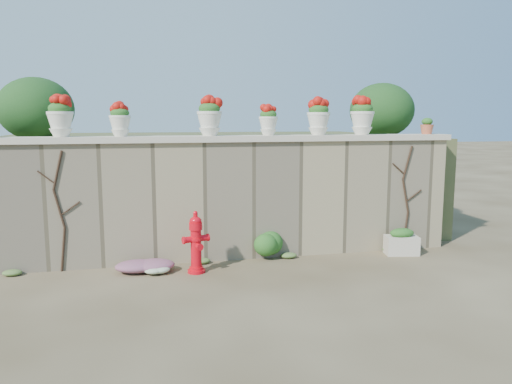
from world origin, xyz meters
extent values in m
plane|color=#463923|center=(0.00, 0.00, 0.00)|extent=(80.00, 80.00, 0.00)
cube|color=gray|center=(0.00, 1.80, 1.00)|extent=(8.00, 0.40, 2.00)
cube|color=beige|center=(0.00, 1.80, 2.05)|extent=(8.10, 0.52, 0.10)
cube|color=#384C23|center=(0.00, 5.00, 1.00)|extent=(9.00, 6.00, 2.00)
ellipsoid|color=#143814|center=(-3.20, 3.00, 2.55)|extent=(1.30, 1.30, 1.10)
ellipsoid|color=#143814|center=(3.40, 3.00, 2.55)|extent=(1.30, 1.30, 1.10)
cylinder|color=black|center=(-2.66, 1.58, 0.35)|extent=(0.12, 0.04, 0.70)
cylinder|color=black|center=(-2.69, 1.58, 1.00)|extent=(0.17, 0.04, 0.61)
cylinder|color=black|center=(-2.67, 1.58, 1.60)|extent=(0.18, 0.04, 0.61)
cylinder|color=black|center=(-2.52, 1.58, 1.00)|extent=(0.30, 0.02, 0.22)
cylinder|color=black|center=(-2.85, 1.58, 1.50)|extent=(0.25, 0.02, 0.21)
cylinder|color=black|center=(3.24, 1.58, 0.35)|extent=(0.12, 0.04, 0.70)
cylinder|color=black|center=(3.22, 1.58, 1.00)|extent=(0.17, 0.04, 0.61)
cylinder|color=black|center=(3.23, 1.58, 1.60)|extent=(0.18, 0.04, 0.61)
cylinder|color=black|center=(3.38, 1.58, 1.00)|extent=(0.30, 0.02, 0.22)
cylinder|color=black|center=(3.05, 1.58, 1.50)|extent=(0.25, 0.02, 0.21)
cylinder|color=red|center=(-0.63, 1.05, 0.02)|extent=(0.27, 0.27, 0.05)
cylinder|color=red|center=(-0.63, 1.05, 0.39)|extent=(0.17, 0.17, 0.61)
cylinder|color=red|center=(-0.63, 1.05, 0.54)|extent=(0.21, 0.21, 0.04)
cylinder|color=red|center=(-0.63, 1.05, 0.74)|extent=(0.21, 0.21, 0.12)
ellipsoid|color=red|center=(-0.63, 1.05, 0.84)|extent=(0.19, 0.19, 0.14)
cylinder|color=red|center=(-0.63, 1.05, 0.92)|extent=(0.07, 0.07, 0.10)
cylinder|color=red|center=(-0.76, 1.01, 0.54)|extent=(0.16, 0.13, 0.10)
cylinder|color=red|center=(-0.50, 1.09, 0.54)|extent=(0.16, 0.13, 0.10)
cylinder|color=red|center=(-0.60, 0.95, 0.44)|extent=(0.11, 0.12, 0.09)
cube|color=beige|center=(3.02, 1.31, 0.16)|extent=(0.62, 0.43, 0.33)
ellipsoid|color=#1E5119|center=(3.02, 1.31, 0.39)|extent=(0.47, 0.34, 0.17)
ellipsoid|color=#1E5119|center=(0.63, 1.55, 0.29)|extent=(0.62, 0.56, 0.59)
ellipsoid|color=#B1238E|center=(-1.43, 1.25, 0.12)|extent=(0.91, 0.61, 0.24)
ellipsoid|color=white|center=(-1.25, 1.07, 0.09)|extent=(0.48, 0.39, 0.17)
ellipsoid|color=#1E5119|center=(-2.63, 1.80, 2.54)|extent=(0.35, 0.35, 0.21)
ellipsoid|color=#B5130B|center=(-2.63, 1.80, 2.62)|extent=(0.30, 0.30, 0.22)
ellipsoid|color=#1E5119|center=(-1.73, 1.80, 2.47)|extent=(0.30, 0.30, 0.18)
ellipsoid|color=#B5130B|center=(-1.73, 1.80, 2.55)|extent=(0.26, 0.26, 0.19)
ellipsoid|color=#1E5119|center=(-0.30, 1.80, 2.55)|extent=(0.36, 0.36, 0.21)
ellipsoid|color=#B5130B|center=(-0.30, 1.80, 2.64)|extent=(0.31, 0.31, 0.22)
ellipsoid|color=#1E5119|center=(0.71, 1.80, 2.45)|extent=(0.28, 0.28, 0.17)
ellipsoid|color=#B5130B|center=(0.71, 1.80, 2.52)|extent=(0.25, 0.25, 0.18)
ellipsoid|color=#1E5119|center=(1.61, 1.80, 2.53)|extent=(0.35, 0.35, 0.21)
ellipsoid|color=#B5130B|center=(1.61, 1.80, 2.62)|extent=(0.30, 0.30, 0.22)
ellipsoid|color=#1E5119|center=(2.42, 1.80, 2.55)|extent=(0.36, 0.36, 0.22)
ellipsoid|color=#B5130B|center=(2.42, 1.80, 2.65)|extent=(0.32, 0.32, 0.23)
ellipsoid|color=#1E5119|center=(3.71, 1.80, 2.32)|extent=(0.20, 0.20, 0.14)
camera|label=1|loc=(-1.39, -6.50, 2.38)|focal=35.00mm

